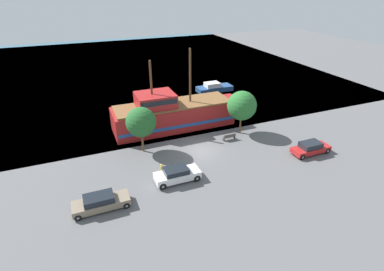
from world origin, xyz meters
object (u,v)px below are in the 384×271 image
at_px(pirate_ship, 173,113).
at_px(moored_boat_dockside, 214,88).
at_px(fire_hydrant, 162,167).
at_px(parked_car_curb_rear, 177,174).
at_px(parked_car_curb_mid, 101,202).
at_px(bench_promenade_east, 229,137).
at_px(parked_car_curb_front, 311,148).

height_order(pirate_ship, moored_boat_dockside, pirate_ship).
distance_m(pirate_ship, fire_hydrant, 11.11).
height_order(moored_boat_dockside, parked_car_curb_rear, moored_boat_dockside).
distance_m(pirate_ship, parked_car_curb_mid, 18.00).
xyz_separation_m(fire_hydrant, bench_promenade_east, (10.12, 3.42, 0.03)).
height_order(parked_car_curb_rear, fire_hydrant, parked_car_curb_rear).
xyz_separation_m(moored_boat_dockside, parked_car_curb_front, (0.63, -24.77, 0.11)).
xyz_separation_m(parked_car_curb_mid, fire_hydrant, (6.82, 3.82, -0.29)).
distance_m(pirate_ship, bench_promenade_east, 8.60).
bearing_deg(fire_hydrant, bench_promenade_east, 18.67).
relative_size(pirate_ship, fire_hydrant, 23.30).
distance_m(pirate_ship, moored_boat_dockside, 16.79).
distance_m(parked_car_curb_rear, bench_promenade_east, 10.90).
xyz_separation_m(moored_boat_dockside, fire_hydrant, (-16.74, -21.58, -0.21)).
height_order(parked_car_curb_mid, parked_car_curb_rear, parked_car_curb_rear).
bearing_deg(fire_hydrant, moored_boat_dockside, 52.21).
xyz_separation_m(parked_car_curb_mid, bench_promenade_east, (16.94, 7.24, -0.27)).
bearing_deg(fire_hydrant, parked_car_curb_mid, -150.74).
relative_size(moored_boat_dockside, parked_car_curb_mid, 1.32).
height_order(parked_car_curb_front, parked_car_curb_rear, parked_car_curb_rear).
distance_m(pirate_ship, parked_car_curb_front, 18.26).
xyz_separation_m(moored_boat_dockside, parked_car_curb_mid, (-23.55, -25.40, 0.08)).
height_order(moored_boat_dockside, parked_car_curb_mid, moored_boat_dockside).
xyz_separation_m(parked_car_curb_rear, bench_promenade_east, (9.20, 5.83, -0.33)).
height_order(parked_car_curb_front, fire_hydrant, parked_car_curb_front).
xyz_separation_m(parked_car_curb_front, bench_promenade_east, (-7.24, 6.61, -0.30)).
xyz_separation_m(parked_car_curb_front, parked_car_curb_mid, (-24.18, -0.63, -0.03)).
bearing_deg(moored_boat_dockside, parked_car_curb_rear, -123.40).
bearing_deg(pirate_ship, fire_hydrant, -115.46).
xyz_separation_m(pirate_ship, parked_car_curb_mid, (-11.54, -13.75, -1.30)).
height_order(pirate_ship, parked_car_curb_rear, pirate_ship).
distance_m(parked_car_curb_mid, parked_car_curb_rear, 7.87).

